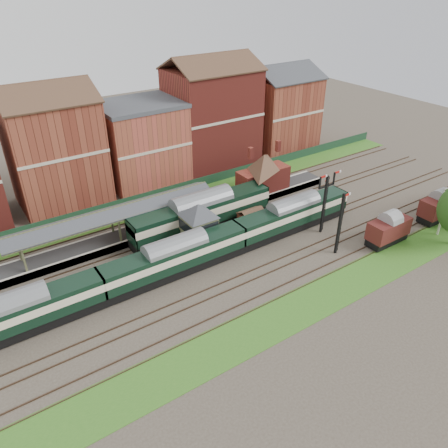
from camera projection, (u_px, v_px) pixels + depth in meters
ground at (234, 252)px, 53.08m from camera, size 160.00×160.00×0.00m
grass_back at (172, 201)px, 64.48m from camera, size 90.00×4.50×0.06m
grass_front at (302, 306)px, 44.51m from camera, size 90.00×5.00×0.06m
fence at (166, 192)px, 65.54m from camera, size 90.00×0.12×1.50m
platform at (161, 226)px, 57.37m from camera, size 55.00×3.40×1.00m
signal_box at (199, 225)px, 52.33m from camera, size 5.40×5.40×6.00m
brick_hut at (251, 221)px, 57.20m from camera, size 3.20×2.64×2.94m
station_building at (263, 172)px, 63.80m from camera, size 8.10×8.10×5.90m
canopy at (114, 211)px, 52.41m from camera, size 26.00×3.89×4.08m
semaphore_bracket at (325, 200)px, 54.73m from camera, size 3.60×0.25×8.18m
semaphore_siding at (340, 223)px, 50.80m from camera, size 1.23×0.25×8.00m
yard_lamp at (445, 208)px, 54.40m from camera, size 2.60×0.22×7.00m
town_backdrop at (141, 139)px, 67.27m from camera, size 69.00×10.00×16.00m
dmu_train at (176, 257)px, 48.08m from camera, size 51.42×2.71×3.95m
platform_railcar at (202, 213)px, 56.08m from camera, size 19.62×3.09×4.52m
goods_van_a at (388, 229)px, 53.78m from camera, size 5.67×2.46×3.44m
goods_van_b at (439, 207)px, 58.81m from camera, size 5.78×2.51×3.51m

